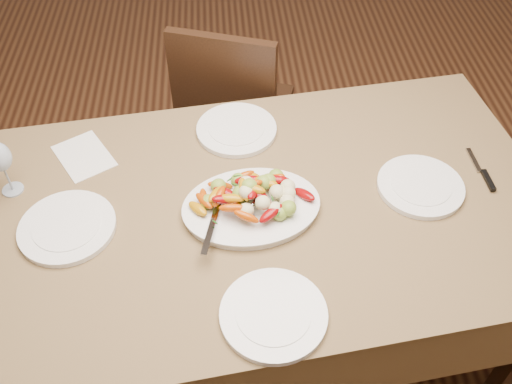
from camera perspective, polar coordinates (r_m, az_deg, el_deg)
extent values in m
plane|color=#3D2212|center=(2.47, -3.59, -9.71)|extent=(6.00, 6.00, 0.00)
cube|color=brown|center=(2.04, 0.00, -8.48)|extent=(1.95, 1.26, 0.76)
ellipsoid|color=white|center=(1.72, -0.47, -1.65)|extent=(0.44, 0.35, 0.02)
cylinder|color=white|center=(1.76, -18.35, -3.38)|extent=(0.28, 0.28, 0.02)
cylinder|color=white|center=(1.86, 16.11, 0.55)|extent=(0.27, 0.27, 0.02)
cylinder|color=white|center=(1.98, -1.96, 6.25)|extent=(0.28, 0.28, 0.02)
cylinder|color=white|center=(1.51, 1.76, -12.16)|extent=(0.28, 0.28, 0.02)
cube|color=silver|center=(1.98, -16.83, 3.47)|extent=(0.24, 0.26, 0.00)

